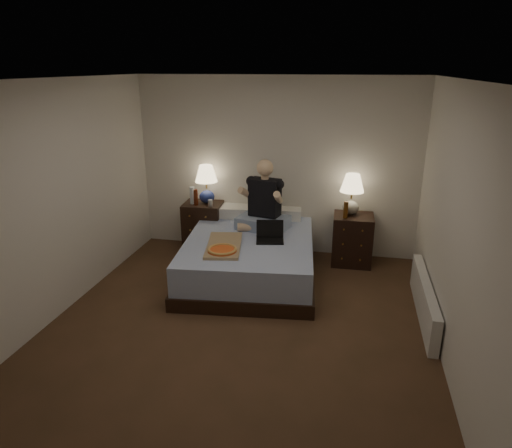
% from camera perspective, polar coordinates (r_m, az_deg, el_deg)
% --- Properties ---
extents(floor, '(4.00, 4.50, 0.00)m').
position_cam_1_polar(floor, '(4.94, -2.23, -12.79)').
color(floor, brown).
rests_on(floor, ground).
extents(ceiling, '(4.00, 4.50, 0.00)m').
position_cam_1_polar(ceiling, '(4.19, -2.69, 17.63)').
color(ceiling, white).
rests_on(ceiling, ground).
extents(wall_back, '(4.00, 0.00, 2.50)m').
position_cam_1_polar(wall_back, '(6.53, 2.48, 7.15)').
color(wall_back, silver).
rests_on(wall_back, ground).
extents(wall_front, '(4.00, 0.00, 2.50)m').
position_cam_1_polar(wall_front, '(2.49, -15.78, -14.83)').
color(wall_front, silver).
rests_on(wall_front, ground).
extents(wall_left, '(0.00, 4.50, 2.50)m').
position_cam_1_polar(wall_left, '(5.25, -24.11, 2.45)').
color(wall_left, silver).
rests_on(wall_left, ground).
extents(wall_right, '(0.00, 4.50, 2.50)m').
position_cam_1_polar(wall_right, '(4.38, 23.83, -0.65)').
color(wall_right, silver).
rests_on(wall_right, ground).
extents(bed, '(1.81, 2.28, 0.53)m').
position_cam_1_polar(bed, '(5.96, -0.74, -4.00)').
color(bed, '#617EC3').
rests_on(bed, floor).
extents(nightstand_left, '(0.58, 0.53, 0.71)m').
position_cam_1_polar(nightstand_left, '(6.82, -6.54, -0.24)').
color(nightstand_left, black).
rests_on(nightstand_left, floor).
extents(nightstand_right, '(0.54, 0.49, 0.69)m').
position_cam_1_polar(nightstand_right, '(6.42, 11.93, -1.90)').
color(nightstand_right, black).
rests_on(nightstand_right, floor).
extents(lamp_left, '(0.38, 0.38, 0.56)m').
position_cam_1_polar(lamp_left, '(6.63, -6.21, 4.96)').
color(lamp_left, navy).
rests_on(lamp_left, nightstand_left).
extents(lamp_right, '(0.34, 0.34, 0.56)m').
position_cam_1_polar(lamp_right, '(6.28, 11.86, 3.64)').
color(lamp_right, gray).
rests_on(lamp_right, nightstand_right).
extents(water_bottle, '(0.07, 0.07, 0.25)m').
position_cam_1_polar(water_bottle, '(6.66, -7.97, 3.56)').
color(water_bottle, white).
rests_on(water_bottle, nightstand_left).
extents(soda_can, '(0.07, 0.07, 0.10)m').
position_cam_1_polar(soda_can, '(6.51, -5.73, 2.60)').
color(soda_can, beige).
rests_on(soda_can, nightstand_left).
extents(beer_bottle_left, '(0.06, 0.06, 0.23)m').
position_cam_1_polar(beer_bottle_left, '(6.59, -7.53, 3.32)').
color(beer_bottle_left, '#541F0C').
rests_on(beer_bottle_left, nightstand_left).
extents(beer_bottle_right, '(0.06, 0.06, 0.23)m').
position_cam_1_polar(beer_bottle_right, '(6.15, 11.16, 1.75)').
color(beer_bottle_right, '#562F0C').
rests_on(beer_bottle_right, nightstand_right).
extents(person, '(0.76, 0.66, 0.93)m').
position_cam_1_polar(person, '(6.04, 0.91, 3.65)').
color(person, black).
rests_on(person, bed).
extents(laptop, '(0.39, 0.34, 0.24)m').
position_cam_1_polar(laptop, '(5.67, 1.76, -1.07)').
color(laptop, black).
rests_on(laptop, bed).
extents(pizza_box, '(0.53, 0.82, 0.08)m').
position_cam_1_polar(pizza_box, '(5.35, -4.25, -3.32)').
color(pizza_box, tan).
rests_on(pizza_box, bed).
extents(radiator, '(0.10, 1.60, 0.40)m').
position_cam_1_polar(radiator, '(5.36, 20.29, -8.85)').
color(radiator, silver).
rests_on(radiator, floor).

